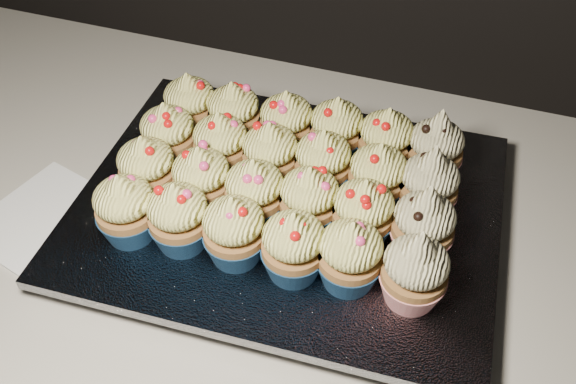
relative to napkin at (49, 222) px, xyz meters
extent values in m
cube|color=silver|center=(0.39, 0.09, -0.02)|extent=(2.44, 0.64, 0.04)
cube|color=white|center=(0.00, 0.00, 0.00)|extent=(0.17, 0.17, 0.00)
cube|color=black|center=(0.26, 0.09, 0.01)|extent=(0.43, 0.34, 0.02)
cube|color=silver|center=(0.26, 0.09, 0.03)|extent=(0.47, 0.38, 0.01)
cone|color=navy|center=(0.12, -0.01, 0.05)|extent=(0.06, 0.06, 0.03)
ellipsoid|color=#FDF780|center=(0.12, -0.01, 0.09)|extent=(0.06, 0.06, 0.04)
cone|color=#FDF780|center=(0.12, -0.01, 0.11)|extent=(0.03, 0.03, 0.02)
cone|color=navy|center=(0.17, 0.00, 0.05)|extent=(0.06, 0.06, 0.03)
ellipsoid|color=#FDF780|center=(0.17, 0.00, 0.09)|extent=(0.06, 0.06, 0.04)
cone|color=#FDF780|center=(0.17, 0.00, 0.11)|extent=(0.03, 0.03, 0.02)
cone|color=navy|center=(0.23, 0.00, 0.05)|extent=(0.06, 0.06, 0.03)
ellipsoid|color=#FDF780|center=(0.23, 0.00, 0.09)|extent=(0.06, 0.06, 0.04)
cone|color=#FDF780|center=(0.23, 0.00, 0.11)|extent=(0.03, 0.03, 0.02)
cone|color=navy|center=(0.29, 0.00, 0.05)|extent=(0.06, 0.06, 0.03)
ellipsoid|color=#FDF780|center=(0.29, 0.00, 0.09)|extent=(0.06, 0.06, 0.04)
cone|color=#FDF780|center=(0.29, 0.00, 0.11)|extent=(0.03, 0.03, 0.02)
cone|color=navy|center=(0.34, 0.00, 0.05)|extent=(0.06, 0.06, 0.03)
ellipsoid|color=#FDF780|center=(0.34, 0.00, 0.09)|extent=(0.06, 0.06, 0.04)
cone|color=#FDF780|center=(0.34, 0.00, 0.11)|extent=(0.03, 0.03, 0.02)
cone|color=red|center=(0.41, 0.00, 0.05)|extent=(0.06, 0.06, 0.03)
ellipsoid|color=beige|center=(0.41, 0.00, 0.09)|extent=(0.06, 0.06, 0.04)
cone|color=beige|center=(0.41, 0.00, 0.11)|extent=(0.03, 0.03, 0.03)
cone|color=navy|center=(0.11, 0.05, 0.05)|extent=(0.06, 0.06, 0.03)
ellipsoid|color=#FDF780|center=(0.11, 0.05, 0.09)|extent=(0.06, 0.06, 0.04)
cone|color=#FDF780|center=(0.11, 0.05, 0.11)|extent=(0.03, 0.03, 0.02)
cone|color=navy|center=(0.17, 0.05, 0.05)|extent=(0.06, 0.06, 0.03)
ellipsoid|color=#FDF780|center=(0.17, 0.05, 0.09)|extent=(0.06, 0.06, 0.04)
cone|color=#FDF780|center=(0.17, 0.05, 0.11)|extent=(0.03, 0.03, 0.02)
cone|color=navy|center=(0.23, 0.05, 0.05)|extent=(0.06, 0.06, 0.03)
ellipsoid|color=#FDF780|center=(0.23, 0.05, 0.09)|extent=(0.06, 0.06, 0.04)
cone|color=#FDF780|center=(0.23, 0.05, 0.11)|extent=(0.03, 0.03, 0.02)
cone|color=navy|center=(0.29, 0.06, 0.05)|extent=(0.06, 0.06, 0.03)
ellipsoid|color=#FDF780|center=(0.29, 0.06, 0.09)|extent=(0.06, 0.06, 0.04)
cone|color=#FDF780|center=(0.29, 0.06, 0.11)|extent=(0.03, 0.03, 0.02)
cone|color=navy|center=(0.34, 0.06, 0.05)|extent=(0.06, 0.06, 0.03)
ellipsoid|color=#FDF780|center=(0.34, 0.06, 0.09)|extent=(0.06, 0.06, 0.04)
cone|color=#FDF780|center=(0.34, 0.06, 0.11)|extent=(0.03, 0.03, 0.02)
cone|color=red|center=(0.40, 0.06, 0.05)|extent=(0.06, 0.06, 0.03)
ellipsoid|color=beige|center=(0.40, 0.06, 0.09)|extent=(0.06, 0.06, 0.04)
cone|color=beige|center=(0.40, 0.06, 0.11)|extent=(0.03, 0.03, 0.03)
cone|color=navy|center=(0.11, 0.11, 0.05)|extent=(0.06, 0.06, 0.03)
ellipsoid|color=#FDF780|center=(0.11, 0.11, 0.09)|extent=(0.06, 0.06, 0.04)
cone|color=#FDF780|center=(0.11, 0.11, 0.11)|extent=(0.03, 0.03, 0.02)
cone|color=navy|center=(0.17, 0.11, 0.05)|extent=(0.06, 0.06, 0.03)
ellipsoid|color=#FDF780|center=(0.17, 0.11, 0.09)|extent=(0.06, 0.06, 0.04)
cone|color=#FDF780|center=(0.17, 0.11, 0.11)|extent=(0.03, 0.03, 0.02)
cone|color=navy|center=(0.23, 0.11, 0.05)|extent=(0.06, 0.06, 0.03)
ellipsoid|color=#FDF780|center=(0.23, 0.11, 0.09)|extent=(0.06, 0.06, 0.04)
cone|color=#FDF780|center=(0.23, 0.11, 0.11)|extent=(0.03, 0.03, 0.02)
cone|color=navy|center=(0.28, 0.12, 0.05)|extent=(0.06, 0.06, 0.03)
ellipsoid|color=#FDF780|center=(0.28, 0.12, 0.09)|extent=(0.06, 0.06, 0.04)
cone|color=#FDF780|center=(0.28, 0.12, 0.11)|extent=(0.03, 0.03, 0.02)
cone|color=navy|center=(0.34, 0.12, 0.05)|extent=(0.06, 0.06, 0.03)
ellipsoid|color=#FDF780|center=(0.34, 0.12, 0.09)|extent=(0.06, 0.06, 0.04)
cone|color=#FDF780|center=(0.34, 0.12, 0.11)|extent=(0.03, 0.03, 0.02)
cone|color=red|center=(0.40, 0.12, 0.05)|extent=(0.06, 0.06, 0.03)
ellipsoid|color=beige|center=(0.40, 0.12, 0.09)|extent=(0.06, 0.06, 0.04)
cone|color=beige|center=(0.40, 0.12, 0.11)|extent=(0.03, 0.03, 0.03)
cone|color=navy|center=(0.11, 0.17, 0.05)|extent=(0.06, 0.06, 0.03)
ellipsoid|color=#FDF780|center=(0.11, 0.17, 0.09)|extent=(0.06, 0.06, 0.04)
cone|color=#FDF780|center=(0.11, 0.17, 0.11)|extent=(0.03, 0.03, 0.02)
cone|color=navy|center=(0.16, 0.17, 0.05)|extent=(0.06, 0.06, 0.03)
ellipsoid|color=#FDF780|center=(0.16, 0.17, 0.09)|extent=(0.06, 0.06, 0.04)
cone|color=#FDF780|center=(0.16, 0.17, 0.11)|extent=(0.03, 0.03, 0.02)
cone|color=navy|center=(0.23, 0.17, 0.05)|extent=(0.06, 0.06, 0.03)
ellipsoid|color=#FDF780|center=(0.23, 0.17, 0.09)|extent=(0.06, 0.06, 0.04)
cone|color=#FDF780|center=(0.23, 0.17, 0.11)|extent=(0.03, 0.03, 0.02)
cone|color=navy|center=(0.28, 0.18, 0.05)|extent=(0.06, 0.06, 0.03)
ellipsoid|color=#FDF780|center=(0.28, 0.18, 0.09)|extent=(0.06, 0.06, 0.04)
cone|color=#FDF780|center=(0.28, 0.18, 0.11)|extent=(0.03, 0.03, 0.02)
cone|color=navy|center=(0.34, 0.18, 0.05)|extent=(0.06, 0.06, 0.03)
ellipsoid|color=#FDF780|center=(0.34, 0.18, 0.09)|extent=(0.06, 0.06, 0.04)
cone|color=#FDF780|center=(0.34, 0.18, 0.11)|extent=(0.03, 0.03, 0.02)
cone|color=red|center=(0.39, 0.18, 0.05)|extent=(0.06, 0.06, 0.03)
ellipsoid|color=beige|center=(0.39, 0.18, 0.09)|extent=(0.06, 0.06, 0.04)
cone|color=beige|center=(0.39, 0.18, 0.11)|extent=(0.03, 0.03, 0.03)
camera|label=1|loc=(0.41, -0.37, 0.54)|focal=40.00mm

